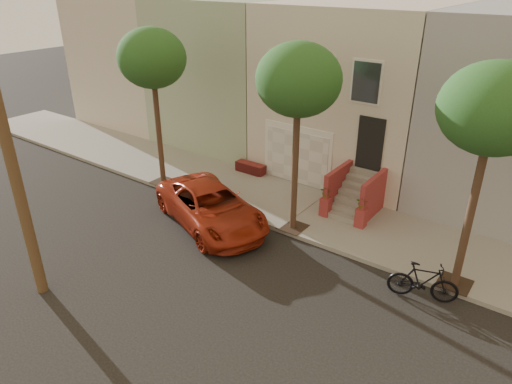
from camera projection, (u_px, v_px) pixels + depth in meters
The scene contains 9 objects.
ground at pixel (196, 273), 13.99m from camera, with size 90.00×90.00×0.00m, color black.
sidewalk at pixel (291, 206), 17.84m from camera, with size 40.00×3.70×0.15m, color gray.
house_row at pixel (363, 86), 20.54m from camera, with size 33.10×11.70×7.00m.
tree_left at pixel (152, 59), 17.47m from camera, with size 2.70×2.57×6.30m.
tree_mid at pixel (298, 81), 14.01m from camera, with size 2.70×2.57×6.30m.
tree_right at pixel (494, 110), 11.08m from camera, with size 2.70×2.57×6.30m.
utility_pole at pixel (501, 279), 5.15m from camera, with size 23.60×1.22×10.00m.
pickup_truck at pixel (211, 207), 16.39m from camera, with size 2.38×5.17×1.44m, color maroon.
motorcycle at pixel (423, 282), 12.68m from camera, with size 0.54×1.90×1.14m, color black.
Camera 1 is at (8.28, -8.22, 8.30)m, focal length 32.37 mm.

